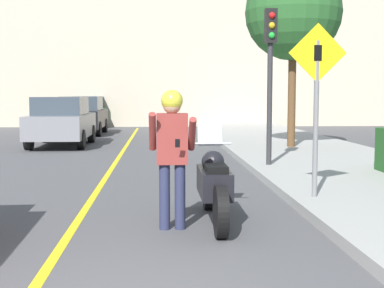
{
  "coord_description": "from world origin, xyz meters",
  "views": [
    {
      "loc": [
        0.54,
        -4.03,
        1.75
      ],
      "look_at": [
        1.0,
        3.38,
        1.06
      ],
      "focal_mm": 50.0,
      "sensor_mm": 36.0,
      "label": 1
    }
  ],
  "objects_px": {
    "motorcycle": "(214,185)",
    "traffic_light": "(270,57)",
    "parked_car_grey": "(62,121)",
    "parked_car_black": "(83,115)",
    "parked_car_green": "(90,111)",
    "street_tree": "(293,12)",
    "crossing_sign": "(317,93)",
    "person_biker": "(172,143)"
  },
  "relations": [
    {
      "from": "person_biker",
      "to": "parked_car_black",
      "type": "height_order",
      "value": "person_biker"
    },
    {
      "from": "traffic_light",
      "to": "parked_car_grey",
      "type": "height_order",
      "value": "traffic_light"
    },
    {
      "from": "traffic_light",
      "to": "parked_car_black",
      "type": "relative_size",
      "value": 0.84
    },
    {
      "from": "crossing_sign",
      "to": "traffic_light",
      "type": "bearing_deg",
      "value": 88.88
    },
    {
      "from": "traffic_light",
      "to": "parked_car_grey",
      "type": "distance_m",
      "value": 8.88
    },
    {
      "from": "parked_car_grey",
      "to": "parked_car_green",
      "type": "xyz_separation_m",
      "value": [
        -0.5,
        11.2,
        0.0
      ]
    },
    {
      "from": "parked_car_grey",
      "to": "parked_car_green",
      "type": "relative_size",
      "value": 1.0
    },
    {
      "from": "parked_car_grey",
      "to": "street_tree",
      "type": "bearing_deg",
      "value": -17.05
    },
    {
      "from": "parked_car_black",
      "to": "person_biker",
      "type": "bearing_deg",
      "value": -78.2
    },
    {
      "from": "person_biker",
      "to": "street_tree",
      "type": "xyz_separation_m",
      "value": [
        3.9,
        9.37,
        3.11
      ]
    },
    {
      "from": "person_biker",
      "to": "parked_car_green",
      "type": "relative_size",
      "value": 0.43
    },
    {
      "from": "traffic_light",
      "to": "parked_car_grey",
      "type": "bearing_deg",
      "value": 132.1
    },
    {
      "from": "street_tree",
      "to": "parked_car_grey",
      "type": "xyz_separation_m",
      "value": [
        -7.39,
        2.27,
        -3.38
      ]
    },
    {
      "from": "traffic_light",
      "to": "street_tree",
      "type": "relative_size",
      "value": 0.63
    },
    {
      "from": "person_biker",
      "to": "parked_car_grey",
      "type": "height_order",
      "value": "person_biker"
    },
    {
      "from": "crossing_sign",
      "to": "parked_car_green",
      "type": "relative_size",
      "value": 0.64
    },
    {
      "from": "motorcycle",
      "to": "parked_car_black",
      "type": "bearing_deg",
      "value": 103.95
    },
    {
      "from": "person_biker",
      "to": "street_tree",
      "type": "relative_size",
      "value": 0.33
    },
    {
      "from": "motorcycle",
      "to": "traffic_light",
      "type": "distance_m",
      "value": 5.53
    },
    {
      "from": "traffic_light",
      "to": "parked_car_grey",
      "type": "relative_size",
      "value": 0.84
    },
    {
      "from": "parked_car_black",
      "to": "parked_car_green",
      "type": "relative_size",
      "value": 1.0
    },
    {
      "from": "parked_car_black",
      "to": "crossing_sign",
      "type": "bearing_deg",
      "value": -69.67
    },
    {
      "from": "person_biker",
      "to": "parked_car_black",
      "type": "xyz_separation_m",
      "value": [
        -3.56,
        17.02,
        -0.27
      ]
    },
    {
      "from": "motorcycle",
      "to": "street_tree",
      "type": "bearing_deg",
      "value": 69.77
    },
    {
      "from": "traffic_light",
      "to": "parked_car_green",
      "type": "relative_size",
      "value": 0.84
    },
    {
      "from": "parked_car_grey",
      "to": "crossing_sign",
      "type": "bearing_deg",
      "value": -60.84
    },
    {
      "from": "parked_car_black",
      "to": "parked_car_green",
      "type": "bearing_deg",
      "value": 94.37
    },
    {
      "from": "motorcycle",
      "to": "traffic_light",
      "type": "xyz_separation_m",
      "value": [
        1.76,
        4.8,
        2.09
      ]
    },
    {
      "from": "crossing_sign",
      "to": "parked_car_green",
      "type": "height_order",
      "value": "crossing_sign"
    },
    {
      "from": "person_biker",
      "to": "traffic_light",
      "type": "relative_size",
      "value": 0.52
    },
    {
      "from": "street_tree",
      "to": "parked_car_green",
      "type": "height_order",
      "value": "street_tree"
    },
    {
      "from": "crossing_sign",
      "to": "parked_car_grey",
      "type": "relative_size",
      "value": 0.64
    },
    {
      "from": "traffic_light",
      "to": "crossing_sign",
      "type": "bearing_deg",
      "value": -91.12
    },
    {
      "from": "motorcycle",
      "to": "parked_car_green",
      "type": "distance_m",
      "value": 22.93
    },
    {
      "from": "parked_car_grey",
      "to": "parked_car_green",
      "type": "bearing_deg",
      "value": 92.57
    },
    {
      "from": "traffic_light",
      "to": "motorcycle",
      "type": "bearing_deg",
      "value": -110.14
    },
    {
      "from": "crossing_sign",
      "to": "parked_car_black",
      "type": "height_order",
      "value": "crossing_sign"
    },
    {
      "from": "parked_car_green",
      "to": "street_tree",
      "type": "bearing_deg",
      "value": -59.61
    },
    {
      "from": "parked_car_black",
      "to": "parked_car_green",
      "type": "height_order",
      "value": "same"
    },
    {
      "from": "motorcycle",
      "to": "parked_car_green",
      "type": "bearing_deg",
      "value": 101.53
    },
    {
      "from": "traffic_light",
      "to": "street_tree",
      "type": "bearing_deg",
      "value": 69.66
    },
    {
      "from": "street_tree",
      "to": "parked_car_green",
      "type": "relative_size",
      "value": 1.32
    }
  ]
}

